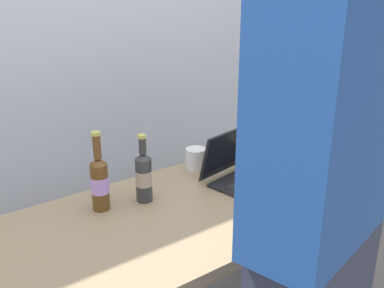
{
  "coord_description": "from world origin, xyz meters",
  "views": [
    {
      "loc": [
        -0.82,
        -1.23,
        1.57
      ],
      "look_at": [
        0.09,
        0.0,
        0.99
      ],
      "focal_mm": 42.99,
      "sensor_mm": 36.0,
      "label": 1
    }
  ],
  "objects_px": {
    "beer_bottle_amber": "(100,181)",
    "person_figure": "(318,234)",
    "coffee_mug": "(196,159)",
    "laptop": "(248,170)",
    "beer_bottle_dark": "(144,176)"
  },
  "relations": [
    {
      "from": "beer_bottle_amber",
      "to": "person_figure",
      "type": "relative_size",
      "value": 0.16
    },
    {
      "from": "coffee_mug",
      "to": "person_figure",
      "type": "bearing_deg",
      "value": -108.32
    },
    {
      "from": "beer_bottle_amber",
      "to": "person_figure",
      "type": "bearing_deg",
      "value": -75.47
    },
    {
      "from": "laptop",
      "to": "beer_bottle_amber",
      "type": "relative_size",
      "value": 1.29
    },
    {
      "from": "beer_bottle_dark",
      "to": "beer_bottle_amber",
      "type": "bearing_deg",
      "value": 166.71
    },
    {
      "from": "laptop",
      "to": "person_figure",
      "type": "xyz_separation_m",
      "value": [
        -0.4,
        -0.67,
        0.17
      ]
    },
    {
      "from": "coffee_mug",
      "to": "laptop",
      "type": "bearing_deg",
      "value": -65.08
    },
    {
      "from": "person_figure",
      "to": "coffee_mug",
      "type": "relative_size",
      "value": 15.08
    },
    {
      "from": "laptop",
      "to": "coffee_mug",
      "type": "bearing_deg",
      "value": 114.92
    },
    {
      "from": "laptop",
      "to": "beer_bottle_amber",
      "type": "xyz_separation_m",
      "value": [
        -0.61,
        0.14,
        0.07
      ]
    },
    {
      "from": "person_figure",
      "to": "beer_bottle_dark",
      "type": "bearing_deg",
      "value": 93.47
    },
    {
      "from": "person_figure",
      "to": "beer_bottle_amber",
      "type": "bearing_deg",
      "value": 104.53
    },
    {
      "from": "beer_bottle_dark",
      "to": "beer_bottle_amber",
      "type": "distance_m",
      "value": 0.17
    },
    {
      "from": "laptop",
      "to": "coffee_mug",
      "type": "distance_m",
      "value": 0.25
    },
    {
      "from": "coffee_mug",
      "to": "beer_bottle_dark",
      "type": "bearing_deg",
      "value": -160.39
    }
  ]
}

